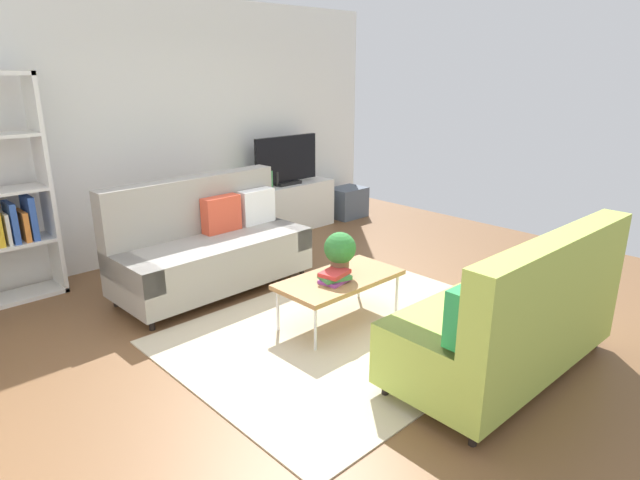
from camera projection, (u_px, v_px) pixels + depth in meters
name	position (u px, v px, depth m)	size (l,w,h in m)	color
ground_plane	(331.00, 325.00, 4.63)	(7.68, 7.68, 0.00)	brown
wall_far	(160.00, 130.00, 6.12)	(6.40, 0.12, 2.90)	white
area_rug	(352.00, 331.00, 4.52)	(2.90, 2.20, 0.01)	beige
couch_beige	(210.00, 246.00, 5.29)	(1.92, 0.89, 1.10)	gray
couch_green	(512.00, 318.00, 3.76)	(1.92, 0.88, 1.10)	#A3BC4C
coffee_table	(340.00, 280.00, 4.57)	(1.10, 0.56, 0.42)	#9E7042
tv_console	(286.00, 207.00, 7.27)	(1.40, 0.44, 0.64)	silver
tv	(286.00, 161.00, 7.06)	(1.00, 0.20, 0.64)	black
storage_trunk	(347.00, 202.00, 7.95)	(0.52, 0.40, 0.44)	#4C5666
potted_plant	(340.00, 251.00, 4.54)	(0.27, 0.27, 0.38)	brown
table_book_0	(335.00, 280.00, 4.46)	(0.24, 0.18, 0.03)	purple
table_book_1	(335.00, 277.00, 4.45)	(0.24, 0.18, 0.03)	#3F8C4C
table_book_2	(335.00, 273.00, 4.44)	(0.24, 0.18, 0.03)	red
vase_0	(248.00, 184.00, 6.80)	(0.12, 0.12, 0.17)	#33B29E
bottle_0	(264.00, 182.00, 6.85)	(0.06, 0.06, 0.17)	silver
bottle_1	(271.00, 179.00, 6.92)	(0.06, 0.06, 0.22)	#3F8C4C
bottle_2	(277.00, 179.00, 6.99)	(0.04, 0.04, 0.20)	#262626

